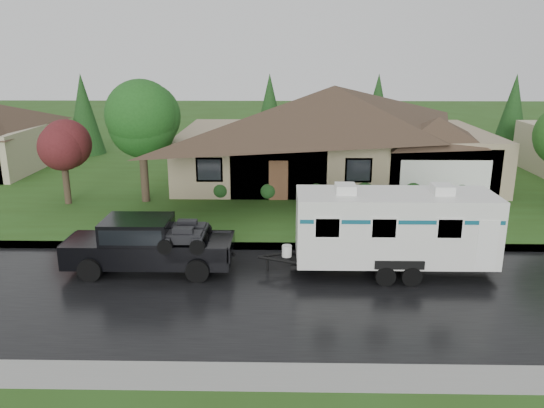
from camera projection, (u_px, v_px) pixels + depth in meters
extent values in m
plane|color=#294B17|center=(310.00, 270.00, 19.25)|extent=(140.00, 140.00, 0.00)
cube|color=black|center=(313.00, 294.00, 17.32)|extent=(140.00, 8.00, 0.01)
cube|color=gray|center=(308.00, 246.00, 21.39)|extent=(140.00, 0.50, 0.15)
cube|color=#294B17|center=(299.00, 176.00, 33.64)|extent=(140.00, 26.00, 0.15)
cube|color=#988967|center=(332.00, 154.00, 32.21)|extent=(18.00, 10.00, 3.00)
pyramid|color=#3A2B1F|center=(335.00, 85.00, 31.08)|extent=(19.44, 10.80, 2.60)
cube|color=#988967|center=(435.00, 167.00, 29.26)|extent=(5.76, 4.00, 2.70)
cylinder|color=#382B1E|center=(144.00, 176.00, 27.29)|extent=(0.41, 0.41, 2.63)
sphere|color=#225F1F|center=(141.00, 120.00, 26.50)|extent=(3.63, 3.63, 3.63)
cylinder|color=#382B1E|center=(67.00, 186.00, 26.96)|extent=(0.34, 0.34, 1.85)
sphere|color=maroon|center=(62.00, 147.00, 26.40)|extent=(2.55, 2.55, 2.55)
sphere|color=#143814|center=(221.00, 189.00, 28.09)|extent=(1.00, 1.00, 1.00)
sphere|color=#143814|center=(268.00, 189.00, 28.04)|extent=(1.00, 1.00, 1.00)
sphere|color=#143814|center=(316.00, 189.00, 27.99)|extent=(1.00, 1.00, 1.00)
sphere|color=#143814|center=(364.00, 190.00, 27.94)|extent=(1.00, 1.00, 1.00)
sphere|color=#143814|center=(412.00, 190.00, 27.89)|extent=(1.00, 1.00, 1.00)
sphere|color=#143814|center=(460.00, 190.00, 27.85)|extent=(1.00, 1.00, 1.00)
cube|color=black|center=(150.00, 250.00, 19.04)|extent=(5.87, 1.96, 0.84)
cube|color=black|center=(90.00, 243.00, 19.01)|extent=(1.57, 1.91, 0.34)
cube|color=black|center=(137.00, 231.00, 18.84)|extent=(2.35, 1.84, 0.88)
cube|color=black|center=(137.00, 229.00, 18.83)|extent=(2.15, 1.88, 0.54)
cube|color=black|center=(201.00, 246.00, 18.95)|extent=(2.15, 1.86, 0.06)
cylinder|color=black|center=(90.00, 270.00, 18.25)|extent=(0.82, 0.31, 0.82)
cylinder|color=black|center=(108.00, 250.00, 20.10)|extent=(0.82, 0.31, 0.82)
cylinder|color=black|center=(198.00, 270.00, 18.18)|extent=(0.82, 0.31, 0.82)
cylinder|color=black|center=(205.00, 250.00, 20.03)|extent=(0.82, 0.31, 0.82)
cube|color=white|center=(394.00, 226.00, 18.61)|extent=(6.85, 2.35, 2.40)
cube|color=black|center=(392.00, 262.00, 18.98)|extent=(7.24, 1.17, 0.14)
cube|color=#0E4F63|center=(395.00, 212.00, 18.46)|extent=(6.71, 2.37, 0.14)
cube|color=white|center=(345.00, 189.00, 18.27)|extent=(0.69, 0.78, 0.31)
cube|color=white|center=(442.00, 189.00, 18.20)|extent=(0.69, 0.78, 0.31)
cylinder|color=black|center=(385.00, 276.00, 17.89)|extent=(0.69, 0.23, 0.69)
cylinder|color=black|center=(374.00, 251.00, 20.11)|extent=(0.69, 0.23, 0.69)
cylinder|color=black|center=(412.00, 276.00, 17.87)|extent=(0.69, 0.23, 0.69)
cylinder|color=black|center=(397.00, 252.00, 20.09)|extent=(0.69, 0.23, 0.69)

